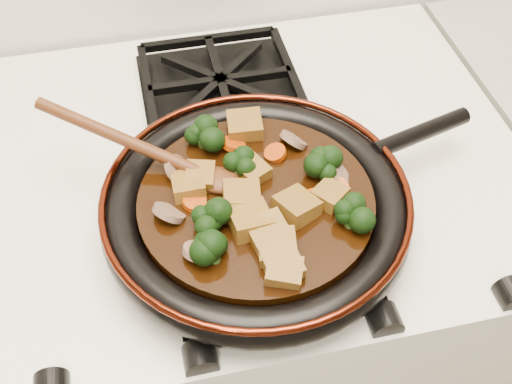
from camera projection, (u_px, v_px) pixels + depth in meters
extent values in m
cube|color=white|center=(245.00, 328.00, 1.20)|extent=(0.76, 0.60, 0.90)
cylinder|color=black|center=(256.00, 213.00, 0.75)|extent=(0.33, 0.33, 0.01)
torus|color=black|center=(256.00, 208.00, 0.75)|extent=(0.36, 0.36, 0.04)
torus|color=#49160A|center=(256.00, 196.00, 0.73)|extent=(0.36, 0.36, 0.01)
cylinder|color=black|center=(421.00, 133.00, 0.81)|extent=(0.14, 0.06, 0.02)
cylinder|color=black|center=(256.00, 204.00, 0.74)|extent=(0.27, 0.27, 0.02)
cube|color=brown|center=(245.00, 126.00, 0.80)|extent=(0.05, 0.05, 0.03)
cube|color=brown|center=(252.00, 171.00, 0.75)|extent=(0.04, 0.05, 0.02)
cube|color=brown|center=(188.00, 186.00, 0.74)|extent=(0.04, 0.04, 0.02)
cube|color=brown|center=(250.00, 221.00, 0.70)|extent=(0.05, 0.05, 0.03)
cube|color=brown|center=(284.00, 272.00, 0.66)|extent=(0.05, 0.05, 0.03)
cube|color=brown|center=(282.00, 264.00, 0.66)|extent=(0.04, 0.05, 0.03)
cube|color=brown|center=(277.00, 248.00, 0.68)|extent=(0.05, 0.05, 0.03)
cube|color=brown|center=(268.00, 233.00, 0.69)|extent=(0.05, 0.05, 0.03)
cube|color=brown|center=(200.00, 177.00, 0.74)|extent=(0.04, 0.05, 0.02)
cube|color=brown|center=(241.00, 197.00, 0.72)|extent=(0.05, 0.04, 0.03)
cube|color=brown|center=(329.00, 196.00, 0.73)|extent=(0.05, 0.05, 0.02)
cube|color=brown|center=(297.00, 207.00, 0.71)|extent=(0.06, 0.06, 0.03)
cylinder|color=#AC3504|center=(317.00, 199.00, 0.73)|extent=(0.03, 0.03, 0.01)
cylinder|color=#AC3504|center=(337.00, 188.00, 0.74)|extent=(0.03, 0.03, 0.02)
cylinder|color=#AC3504|center=(233.00, 145.00, 0.79)|extent=(0.03, 0.03, 0.02)
cylinder|color=#AC3504|center=(194.00, 202.00, 0.72)|extent=(0.03, 0.03, 0.01)
cylinder|color=#AC3504|center=(275.00, 153.00, 0.78)|extent=(0.03, 0.03, 0.02)
cylinder|color=brown|center=(293.00, 140.00, 0.79)|extent=(0.04, 0.05, 0.03)
cylinder|color=brown|center=(338.00, 174.00, 0.75)|extent=(0.04, 0.04, 0.03)
cylinder|color=brown|center=(177.00, 169.00, 0.75)|extent=(0.04, 0.04, 0.03)
cylinder|color=brown|center=(199.00, 252.00, 0.67)|extent=(0.05, 0.05, 0.02)
cylinder|color=brown|center=(169.00, 213.00, 0.71)|extent=(0.05, 0.05, 0.03)
ellipsoid|color=#4F2611|center=(218.00, 180.00, 0.75)|extent=(0.07, 0.06, 0.02)
cylinder|color=#4F2611|center=(127.00, 141.00, 0.75)|extent=(0.02, 0.02, 0.23)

